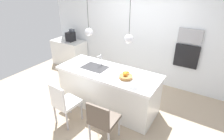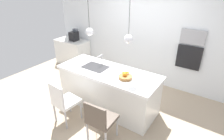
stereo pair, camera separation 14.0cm
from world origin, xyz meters
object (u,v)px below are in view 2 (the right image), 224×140
oven (189,57)px  microwave (193,37)px  fruit_bowl (125,76)px  coffee_machine (74,36)px  chair_middle (100,119)px  chair_near (64,101)px

oven → microwave: bearing=0.0°
fruit_bowl → oven: (0.78, 1.66, 0.02)m
fruit_bowl → coffee_machine: coffee_machine is taller
coffee_machine → oven: size_ratio=0.68×
oven → chair_middle: bearing=-107.1°
chair_near → chair_middle: chair_near is taller
coffee_machine → chair_near: bearing=-49.9°
oven → chair_near: oven is taller
fruit_bowl → oven: 1.84m
coffee_machine → microwave: microwave is taller
chair_near → chair_middle: (0.89, 0.01, -0.02)m
coffee_machine → chair_near: (1.86, -2.21, -0.49)m
oven → chair_middle: size_ratio=0.65×
coffee_machine → chair_middle: coffee_machine is taller
microwave → chair_near: bearing=-123.5°
oven → coffee_machine: bearing=-175.2°
fruit_bowl → chair_middle: 0.95m
coffee_machine → oven: (3.52, 0.30, -0.04)m
coffee_machine → chair_middle: bearing=-38.7°
coffee_machine → chair_middle: 3.56m
chair_middle → chair_near: bearing=-179.6°
fruit_bowl → chair_middle: size_ratio=0.31×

